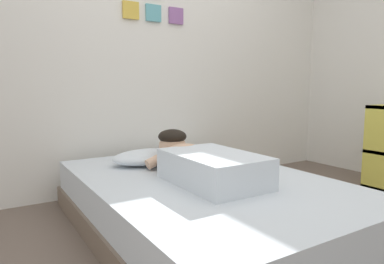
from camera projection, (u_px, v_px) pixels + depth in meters
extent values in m
plane|color=#66564C|center=(275.00, 248.00, 1.97)|extent=(12.36, 12.36, 0.00)
cube|color=silver|center=(152.00, 49.00, 3.14)|extent=(4.18, 0.10, 2.50)
cube|color=gold|center=(131.00, 10.00, 2.94)|extent=(0.14, 0.02, 0.14)
cube|color=#59A5B2|center=(153.00, 13.00, 3.05)|extent=(0.14, 0.02, 0.14)
cube|color=#8C5999|center=(176.00, 16.00, 3.17)|extent=(0.14, 0.02, 0.14)
cube|color=#726051|center=(204.00, 220.00, 2.20)|extent=(1.38, 2.04, 0.14)
cube|color=silver|center=(204.00, 194.00, 2.18)|extent=(1.34, 1.98, 0.20)
ellipsoid|color=silver|center=(147.00, 157.00, 2.56)|extent=(0.52, 0.32, 0.11)
cube|color=silver|center=(213.00, 168.00, 2.04)|extent=(0.42, 0.64, 0.18)
ellipsoid|color=#D8AD8E|center=(184.00, 155.00, 2.32)|extent=(0.32, 0.20, 0.16)
sphere|color=#D8AD8E|center=(172.00, 146.00, 2.45)|extent=(0.19, 0.19, 0.19)
ellipsoid|color=black|center=(172.00, 136.00, 2.44)|extent=(0.20, 0.20, 0.10)
cylinder|color=#D8AD8E|center=(161.00, 158.00, 2.39)|extent=(0.23, 0.07, 0.14)
cylinder|color=#D8AD8E|center=(186.00, 155.00, 2.50)|extent=(0.23, 0.07, 0.14)
cylinder|color=teal|center=(188.00, 156.00, 2.69)|extent=(0.09, 0.09, 0.07)
torus|color=teal|center=(194.00, 155.00, 2.72)|extent=(0.05, 0.01, 0.05)
cube|color=black|center=(224.00, 176.00, 2.21)|extent=(0.07, 0.14, 0.01)
cube|color=#D8CC4C|center=(377.00, 148.00, 3.05)|extent=(0.03, 0.24, 0.75)
cube|color=#4C4C51|center=(379.00, 141.00, 3.06)|extent=(0.02, 0.17, 0.18)
cube|color=#3F8C59|center=(381.00, 142.00, 3.08)|extent=(0.04, 0.19, 0.14)
cube|color=#724C8C|center=(384.00, 141.00, 3.10)|extent=(0.03, 0.14, 0.16)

